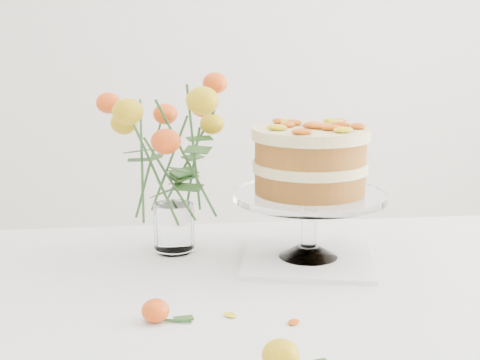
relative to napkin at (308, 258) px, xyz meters
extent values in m
cube|color=white|center=(-0.07, 1.84, 0.59)|extent=(4.00, 0.04, 2.70)
cube|color=tan|center=(-0.07, -0.16, -0.03)|extent=(1.40, 0.90, 0.04)
cube|color=white|center=(-0.07, -0.16, -0.01)|extent=(1.42, 0.92, 0.01)
cube|color=white|center=(-0.07, 0.30, -0.11)|extent=(1.42, 0.01, 0.20)
cube|color=white|center=(0.00, 0.00, 0.00)|extent=(0.32, 0.32, 0.01)
cylinder|color=white|center=(0.00, 0.00, 0.08)|extent=(0.03, 0.03, 0.10)
cylinder|color=white|center=(0.00, 0.00, 0.13)|extent=(0.31, 0.31, 0.01)
cylinder|color=brown|center=(0.00, 0.00, 0.16)|extent=(0.23, 0.23, 0.04)
cylinder|color=beige|center=(0.00, 0.00, 0.20)|extent=(0.24, 0.24, 0.02)
cylinder|color=brown|center=(0.00, 0.00, 0.23)|extent=(0.23, 0.23, 0.04)
cylinder|color=beige|center=(0.00, 0.00, 0.26)|extent=(0.24, 0.24, 0.02)
cylinder|color=white|center=(-0.28, 0.08, 0.00)|extent=(0.07, 0.07, 0.01)
cylinder|color=white|center=(-0.28, 0.08, 0.05)|extent=(0.09, 0.09, 0.10)
ellipsoid|color=gold|center=(-0.14, -0.45, 0.02)|extent=(0.05, 0.05, 0.05)
ellipsoid|color=#C64509|center=(-0.31, -0.27, 0.02)|extent=(0.05, 0.05, 0.04)
cylinder|color=#285120|center=(-0.28, -0.28, 0.00)|extent=(0.05, 0.02, 0.00)
ellipsoid|color=#DABD0D|center=(-0.19, -0.26, 0.00)|extent=(0.03, 0.02, 0.00)
ellipsoid|color=#DABD0D|center=(-0.09, -0.30, 0.00)|extent=(0.03, 0.02, 0.00)
camera|label=1|loc=(-0.29, -1.30, 0.46)|focal=50.00mm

